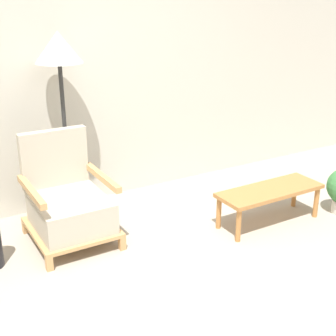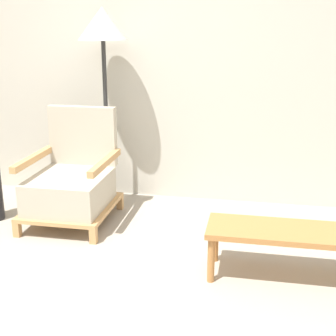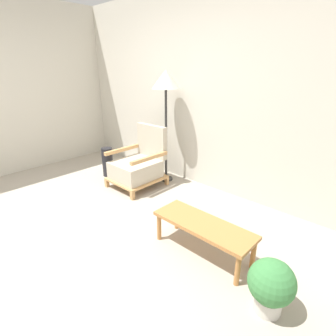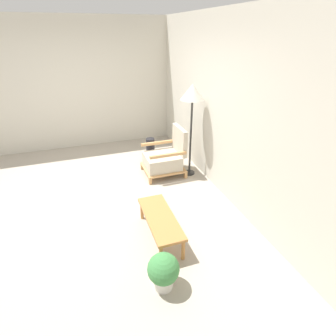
{
  "view_description": "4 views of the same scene",
  "coord_description": "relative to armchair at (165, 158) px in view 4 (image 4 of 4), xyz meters",
  "views": [
    {
      "loc": [
        -1.49,
        -1.96,
        1.93
      ],
      "look_at": [
        0.38,
        1.21,
        0.55
      ],
      "focal_mm": 50.0,
      "sensor_mm": 36.0,
      "label": 1
    },
    {
      "loc": [
        0.97,
        -1.85,
        1.5
      ],
      "look_at": [
        0.38,
        1.21,
        0.55
      ],
      "focal_mm": 50.0,
      "sensor_mm": 36.0,
      "label": 2
    },
    {
      "loc": [
        2.38,
        -0.91,
        1.67
      ],
      "look_at": [
        0.38,
        1.21,
        0.55
      ],
      "focal_mm": 28.0,
      "sensor_mm": 36.0,
      "label": 3
    },
    {
      "loc": [
        3.72,
        0.06,
        2.41
      ],
      "look_at": [
        0.38,
        1.21,
        0.55
      ],
      "focal_mm": 28.0,
      "sensor_mm": 36.0,
      "label": 4
    }
  ],
  "objects": [
    {
      "name": "ground_plane",
      "position": [
        0.43,
        -1.44,
        -0.32
      ],
      "size": [
        14.0,
        14.0,
        0.0
      ],
      "primitive_type": "plane",
      "color": "#A89E8E"
    },
    {
      "name": "wall_back",
      "position": [
        0.43,
        0.71,
        1.03
      ],
      "size": [
        8.0,
        0.06,
        2.7
      ],
      "color": "beige",
      "rests_on": "ground_plane"
    },
    {
      "name": "wall_left",
      "position": [
        -1.94,
        -0.94,
        1.03
      ],
      "size": [
        0.06,
        8.0,
        2.7
      ],
      "color": "beige",
      "rests_on": "ground_plane"
    },
    {
      "name": "armchair",
      "position": [
        0.0,
        0.0,
        0.0
      ],
      "size": [
        0.64,
        0.72,
        0.88
      ],
      "color": "tan",
      "rests_on": "ground_plane"
    },
    {
      "name": "floor_lamp",
      "position": [
        0.16,
        0.43,
        1.13
      ],
      "size": [
        0.4,
        0.4,
        1.65
      ],
      "color": "#2D2D2D",
      "rests_on": "ground_plane"
    },
    {
      "name": "coffee_table",
      "position": [
        1.63,
        -0.61,
        -0.04
      ],
      "size": [
        0.98,
        0.35,
        0.33
      ],
      "color": "#B2753D",
      "rests_on": "ground_plane"
    },
    {
      "name": "vase",
      "position": [
        -0.65,
        -0.1,
        -0.08
      ],
      "size": [
        0.18,
        0.18,
        0.47
      ],
      "primitive_type": "cylinder",
      "color": "black",
      "rests_on": "ground_plane"
    },
    {
      "name": "potted_plant",
      "position": [
        2.36,
        -0.81,
        -0.08
      ],
      "size": [
        0.33,
        0.33,
        0.43
      ],
      "color": "beige",
      "rests_on": "ground_plane"
    }
  ]
}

